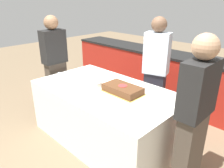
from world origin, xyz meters
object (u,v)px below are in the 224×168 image
(wine_glass, at_px, (60,76))
(person_cutting_cake, at_px, (155,72))
(plate_stack, at_px, (94,84))
(person_seated_left, at_px, (55,64))
(cake, at_px, (123,89))
(person_seated_right, at_px, (194,117))

(wine_glass, height_order, person_cutting_cake, person_cutting_cake)
(person_cutting_cake, bearing_deg, plate_stack, 46.04)
(plate_stack, bearing_deg, person_seated_left, 177.42)
(plate_stack, bearing_deg, person_cutting_cake, 63.11)
(cake, height_order, plate_stack, cake)
(cake, bearing_deg, person_seated_left, -177.29)
(plate_stack, bearing_deg, wine_glass, -146.13)
(cake, relative_size, person_seated_left, 0.32)
(plate_stack, relative_size, person_cutting_cake, 0.13)
(cake, xyz_separation_m, person_cutting_cake, (-0.00, 0.70, 0.05))
(cake, distance_m, plate_stack, 0.42)
(plate_stack, height_order, person_seated_right, person_seated_right)
(cake, distance_m, wine_glass, 0.88)
(cake, distance_m, person_seated_right, 0.95)
(plate_stack, relative_size, person_seated_left, 0.14)
(person_seated_left, distance_m, person_seated_right, 2.36)
(person_cutting_cake, bearing_deg, person_seated_left, 11.31)
(cake, relative_size, plate_stack, 2.39)
(wine_glass, relative_size, person_cutting_cake, 0.10)
(wine_glass, relative_size, person_seated_left, 0.10)
(person_cutting_cake, xyz_separation_m, person_seated_left, (-1.41, -0.76, -0.01))
(person_seated_left, relative_size, person_seated_right, 1.00)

